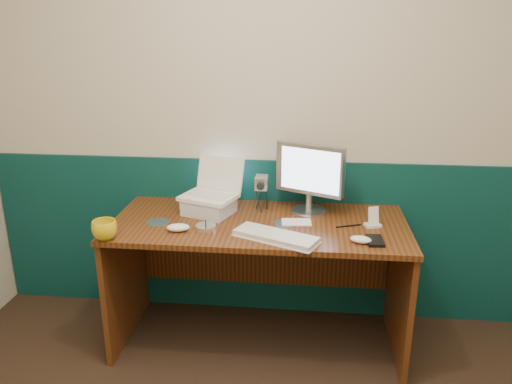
# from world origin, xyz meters

# --- Properties ---
(back_wall) EXTENTS (3.50, 0.04, 2.50)m
(back_wall) POSITION_xyz_m (0.00, 1.75, 1.25)
(back_wall) COLOR beige
(back_wall) RESTS_ON ground
(wainscot) EXTENTS (3.48, 0.02, 1.00)m
(wainscot) POSITION_xyz_m (0.00, 1.74, 0.50)
(wainscot) COLOR #07302D
(wainscot) RESTS_ON ground
(desk) EXTENTS (1.60, 0.70, 0.75)m
(desk) POSITION_xyz_m (-0.03, 1.38, 0.38)
(desk) COLOR #3C1F0B
(desk) RESTS_ON ground
(laptop_riser) EXTENTS (0.31, 0.29, 0.09)m
(laptop_riser) POSITION_xyz_m (-0.33, 1.48, 0.79)
(laptop_riser) COLOR silver
(laptop_riser) RESTS_ON desk
(laptop) EXTENTS (0.35, 0.31, 0.24)m
(laptop) POSITION_xyz_m (-0.33, 1.48, 0.96)
(laptop) COLOR white
(laptop) RESTS_ON laptop_riser
(monitor) EXTENTS (0.41, 0.27, 0.39)m
(monitor) POSITION_xyz_m (0.23, 1.55, 0.95)
(monitor) COLOR #A4A5A9
(monitor) RESTS_ON desk
(keyboard) EXTENTS (0.44, 0.30, 0.02)m
(keyboard) POSITION_xyz_m (0.07, 1.15, 0.76)
(keyboard) COLOR silver
(keyboard) RESTS_ON desk
(mouse_right) EXTENTS (0.12, 0.09, 0.04)m
(mouse_right) POSITION_xyz_m (0.49, 1.16, 0.77)
(mouse_right) COLOR white
(mouse_right) RESTS_ON desk
(mouse_left) EXTENTS (0.13, 0.09, 0.04)m
(mouse_left) POSITION_xyz_m (-0.44, 1.21, 0.77)
(mouse_left) COLOR white
(mouse_left) RESTS_ON desk
(mug) EXTENTS (0.16, 0.16, 0.10)m
(mug) POSITION_xyz_m (-0.77, 1.07, 0.80)
(mug) COLOR yellow
(mug) RESTS_ON desk
(camcorder) EXTENTS (0.09, 0.12, 0.19)m
(camcorder) POSITION_xyz_m (-0.04, 1.56, 0.85)
(camcorder) COLOR silver
(camcorder) RESTS_ON desk
(cd_spindle) EXTENTS (0.11, 0.11, 0.02)m
(cd_spindle) POSITION_xyz_m (-0.30, 1.25, 0.76)
(cd_spindle) COLOR silver
(cd_spindle) RESTS_ON desk
(cd_loose_a) EXTENTS (0.13, 0.13, 0.00)m
(cd_loose_a) POSITION_xyz_m (-0.58, 1.32, 0.75)
(cd_loose_a) COLOR #B4BAC5
(cd_loose_a) RESTS_ON desk
(cd_loose_b) EXTENTS (0.13, 0.13, 0.00)m
(cd_loose_b) POSITION_xyz_m (0.11, 1.36, 0.75)
(cd_loose_b) COLOR silver
(cd_loose_b) RESTS_ON desk
(pen) EXTENTS (0.14, 0.06, 0.01)m
(pen) POSITION_xyz_m (0.45, 1.36, 0.75)
(pen) COLOR black
(pen) RESTS_ON desk
(papers) EXTENTS (0.17, 0.12, 0.00)m
(papers) POSITION_xyz_m (0.17, 1.39, 0.75)
(papers) COLOR silver
(papers) RESTS_ON desk
(dock) EXTENTS (0.10, 0.08, 0.01)m
(dock) POSITION_xyz_m (0.57, 1.38, 0.76)
(dock) COLOR white
(dock) RESTS_ON desk
(music_player) EXTENTS (0.06, 0.04, 0.10)m
(music_player) POSITION_xyz_m (0.57, 1.38, 0.81)
(music_player) COLOR white
(music_player) RESTS_ON dock
(pda) EXTENTS (0.08, 0.14, 0.02)m
(pda) POSITION_xyz_m (0.56, 1.17, 0.76)
(pda) COLOR black
(pda) RESTS_ON desk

